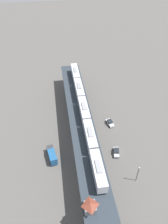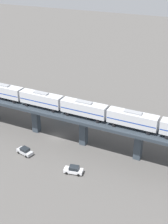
{
  "view_description": "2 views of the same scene",
  "coord_description": "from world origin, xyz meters",
  "px_view_note": "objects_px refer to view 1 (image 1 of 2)",
  "views": [
    {
      "loc": [
        7.92,
        48.69,
        61.73
      ],
      "look_at": [
        -1.48,
        -9.33,
        10.41
      ],
      "focal_mm": 35.0,
      "sensor_mm": 36.0,
      "label": 1
    },
    {
      "loc": [
        -63.94,
        -39.46,
        45.68
      ],
      "look_at": [
        -1.48,
        -9.33,
        10.41
      ],
      "focal_mm": 50.0,
      "sensor_mm": 36.0,
      "label": 2
    }
  ],
  "objects_px": {
    "street_car_white": "(110,123)",
    "subway_train": "(84,110)",
    "street_lamp": "(138,173)",
    "street_car_silver": "(116,152)",
    "delivery_truck": "(52,155)",
    "signal_hut": "(90,207)"
  },
  "relations": [
    {
      "from": "signal_hut",
      "to": "street_car_white",
      "type": "height_order",
      "value": "signal_hut"
    },
    {
      "from": "subway_train",
      "to": "street_lamp",
      "type": "height_order",
      "value": "subway_train"
    },
    {
      "from": "street_car_silver",
      "to": "delivery_truck",
      "type": "xyz_separation_m",
      "value": [
        22.32,
        -1.62,
        0.82
      ]
    },
    {
      "from": "street_car_silver",
      "to": "delivery_truck",
      "type": "bearing_deg",
      "value": -4.16
    },
    {
      "from": "subway_train",
      "to": "delivery_truck",
      "type": "relative_size",
      "value": 8.34
    },
    {
      "from": "subway_train",
      "to": "signal_hut",
      "type": "bearing_deg",
      "value": 83.19
    },
    {
      "from": "signal_hut",
      "to": "street_car_white",
      "type": "xyz_separation_m",
      "value": [
        -15.06,
        -36.98,
        -9.77
      ]
    },
    {
      "from": "subway_train",
      "to": "street_car_white",
      "type": "relative_size",
      "value": 13.37
    },
    {
      "from": "subway_train",
      "to": "street_car_silver",
      "type": "relative_size",
      "value": 13.32
    },
    {
      "from": "street_car_silver",
      "to": "street_car_white",
      "type": "relative_size",
      "value": 1.0
    },
    {
      "from": "delivery_truck",
      "to": "signal_hut",
      "type": "bearing_deg",
      "value": 110.01
    },
    {
      "from": "delivery_truck",
      "to": "street_car_silver",
      "type": "bearing_deg",
      "value": 175.84
    },
    {
      "from": "subway_train",
      "to": "street_car_silver",
      "type": "xyz_separation_m",
      "value": [
        -9.52,
        12.12,
        -10.51
      ]
    },
    {
      "from": "subway_train",
      "to": "street_car_white",
      "type": "height_order",
      "value": "subway_train"
    },
    {
      "from": "street_car_silver",
      "to": "subway_train",
      "type": "bearing_deg",
      "value": -51.83
    },
    {
      "from": "street_car_white",
      "to": "subway_train",
      "type": "bearing_deg",
      "value": 13.41
    },
    {
      "from": "subway_train",
      "to": "signal_hut",
      "type": "relative_size",
      "value": 18.36
    },
    {
      "from": "street_car_white",
      "to": "street_lamp",
      "type": "height_order",
      "value": "street_lamp"
    },
    {
      "from": "street_car_silver",
      "to": "street_lamp",
      "type": "height_order",
      "value": "street_lamp"
    },
    {
      "from": "signal_hut",
      "to": "street_lamp",
      "type": "xyz_separation_m",
      "value": [
        -16.95,
        -11.03,
        -6.6
      ]
    },
    {
      "from": "street_car_white",
      "to": "delivery_truck",
      "type": "relative_size",
      "value": 0.62
    },
    {
      "from": "street_lamp",
      "to": "subway_train",
      "type": "bearing_deg",
      "value": -61.16
    }
  ]
}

